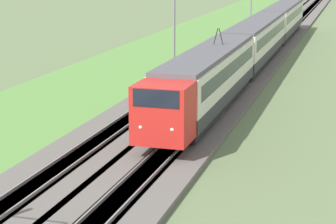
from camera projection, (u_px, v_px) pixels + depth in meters
ballast_main at (204, 68)px, 57.64m from camera, size 240.00×4.40×0.30m
ballast_adjacent at (250, 70)px, 56.53m from camera, size 240.00×4.40×0.30m
track_main at (204, 68)px, 57.64m from camera, size 240.00×1.57×0.45m
track_adjacent at (250, 70)px, 56.53m from camera, size 240.00×1.57×0.45m
grass_verge at (134, 66)px, 59.45m from camera, size 240.00×11.11×0.12m
passenger_train at (257, 39)px, 59.32m from camera, size 60.82×2.85×5.22m
catenary_mast_mid at (175, 21)px, 57.02m from camera, size 0.22×2.56×8.23m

